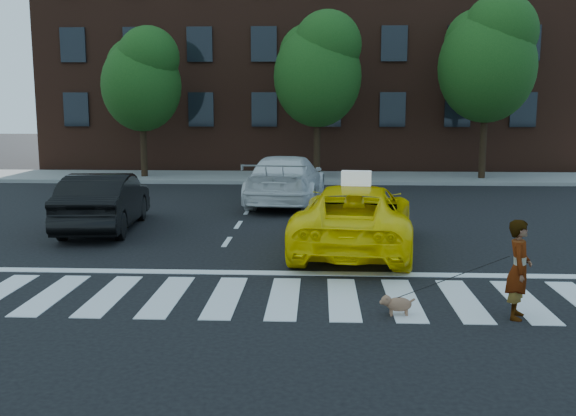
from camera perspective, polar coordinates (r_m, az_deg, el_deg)
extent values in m
plane|color=black|center=(10.97, -0.36, -8.00)|extent=(120.00, 120.00, 0.00)
cube|color=silver|center=(10.96, -0.36, -7.97)|extent=(13.00, 2.40, 0.01)
cube|color=silver|center=(12.50, 0.04, -5.81)|extent=(12.00, 0.30, 0.01)
cube|color=slate|center=(28.14, 1.56, 2.74)|extent=(30.00, 4.00, 0.15)
cube|color=#442418|center=(35.57, 1.86, 13.64)|extent=(26.00, 10.00, 12.00)
cylinder|color=black|center=(28.53, -12.72, 5.73)|extent=(0.28, 0.28, 3.25)
ellipsoid|color=#103D11|center=(28.49, -12.90, 10.56)|extent=(3.38, 3.38, 3.89)
sphere|color=#103D11|center=(28.25, -12.29, 12.97)|extent=(2.60, 2.60, 2.60)
sphere|color=#103D11|center=(28.86, -13.51, 12.20)|extent=(2.34, 2.34, 2.34)
cylinder|color=black|center=(27.50, 2.60, 6.13)|extent=(0.28, 0.28, 3.55)
ellipsoid|color=#103D11|center=(27.48, 2.64, 11.61)|extent=(3.69, 3.69, 4.25)
sphere|color=#103D11|center=(27.37, 3.52, 14.29)|extent=(2.84, 2.84, 2.84)
sphere|color=#103D11|center=(27.79, 1.91, 13.49)|extent=(2.56, 2.56, 2.56)
cylinder|color=black|center=(28.35, 16.98, 6.14)|extent=(0.28, 0.28, 3.85)
ellipsoid|color=#103D11|center=(28.36, 17.25, 11.89)|extent=(4.00, 4.00, 4.60)
sphere|color=#103D11|center=(28.38, 18.30, 14.65)|extent=(3.08, 3.08, 3.08)
sphere|color=#103D11|center=(28.59, 16.52, 13.91)|extent=(2.77, 2.77, 2.77)
imported|color=#FFDD05|center=(14.48, 5.99, -0.80)|extent=(3.06, 5.58, 1.48)
imported|color=black|center=(17.36, -16.00, 0.58)|extent=(1.99, 4.65, 1.49)
imported|color=silver|center=(21.08, -0.18, 2.54)|extent=(2.70, 5.67, 1.60)
imported|color=#999999|center=(10.39, 19.84, -5.15)|extent=(0.53, 0.65, 1.53)
ellipsoid|color=brown|center=(10.21, 9.83, -8.44)|extent=(0.40, 0.21, 0.22)
sphere|color=brown|center=(10.17, 8.74, -8.13)|extent=(0.17, 0.17, 0.16)
sphere|color=brown|center=(10.17, 8.35, -8.29)|extent=(0.08, 0.08, 0.08)
cylinder|color=brown|center=(10.21, 10.93, -8.12)|extent=(0.12, 0.04, 0.10)
sphere|color=brown|center=(10.20, 8.72, -7.78)|extent=(0.06, 0.06, 0.06)
sphere|color=brown|center=(10.10, 8.78, -7.96)|extent=(0.06, 0.06, 0.06)
cylinder|color=brown|center=(10.18, 9.19, -9.18)|extent=(0.04, 0.04, 0.11)
cylinder|color=brown|center=(10.28, 9.13, -9.01)|extent=(0.04, 0.04, 0.11)
cylinder|color=brown|center=(10.21, 10.50, -9.16)|extent=(0.04, 0.04, 0.11)
cylinder|color=brown|center=(10.30, 10.43, -8.99)|extent=(0.04, 0.04, 0.11)
cube|color=white|center=(14.15, 6.09, 2.65)|extent=(0.68, 0.35, 0.32)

